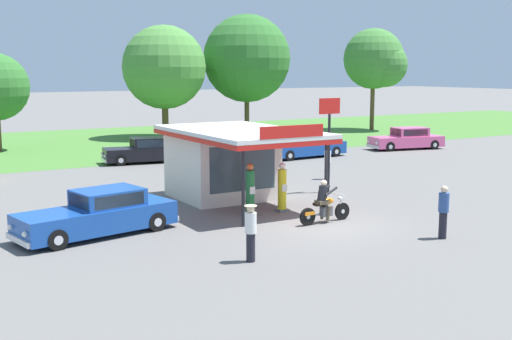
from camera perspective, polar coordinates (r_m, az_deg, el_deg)
ground_plane at (r=23.04m, az=5.87°, el=-4.92°), size 300.00×300.00×0.00m
grass_verge_strip at (r=50.10m, az=-14.89°, el=2.31°), size 120.00×24.00×0.01m
service_station_kiosk at (r=27.32m, az=-2.71°, el=1.11°), size 4.50×7.65×3.54m
gas_pump_nearside at (r=24.24m, az=-0.53°, el=-1.96°), size 0.44×0.44×2.01m
gas_pump_offside at (r=24.98m, az=2.35°, el=-1.72°), size 0.44×0.44×1.94m
motorcycle_with_rider at (r=23.28m, az=6.12°, el=-3.13°), size 2.27×0.70×1.58m
featured_classic_sedan at (r=22.09m, az=-13.84°, el=-3.89°), size 5.68×2.81×1.52m
parked_car_second_row_spare at (r=38.84m, az=-9.65°, el=1.67°), size 5.39×2.53×1.51m
parked_car_back_row_far_left at (r=40.73m, az=4.29°, el=2.09°), size 5.68×2.14×1.46m
parked_car_back_row_centre at (r=46.11m, az=13.30°, el=2.68°), size 5.60×2.76×1.52m
bystander_admiring_sedan at (r=18.44m, az=-0.48°, el=-5.48°), size 0.37×0.37×1.68m
bystander_strolling_foreground at (r=21.82m, az=16.37°, el=-3.49°), size 0.34×0.34×1.77m
bystander_standing_back_lot at (r=32.57m, az=6.40°, el=0.71°), size 0.34×0.34×1.67m
tree_oak_right at (r=53.02m, az=-8.19°, el=9.05°), size 6.79×6.79×9.13m
tree_oak_centre at (r=56.05m, az=-0.89°, el=9.77°), size 7.56×7.56×10.28m
tree_oak_far_left at (r=60.20m, az=10.72°, el=9.57°), size 5.53×5.77×9.30m
roadside_pole_sign at (r=28.80m, az=6.55°, el=3.77°), size 1.10×0.12×4.26m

